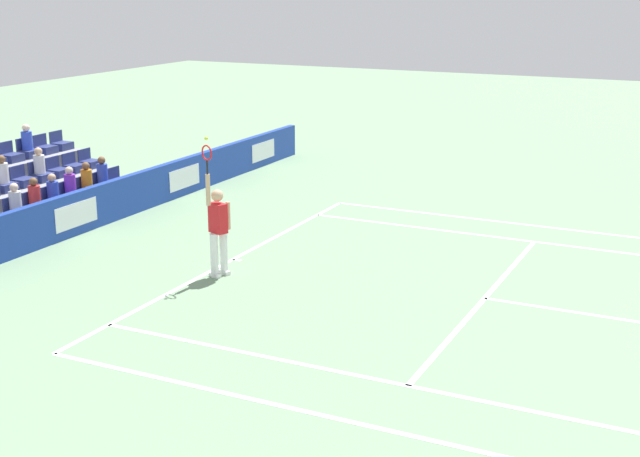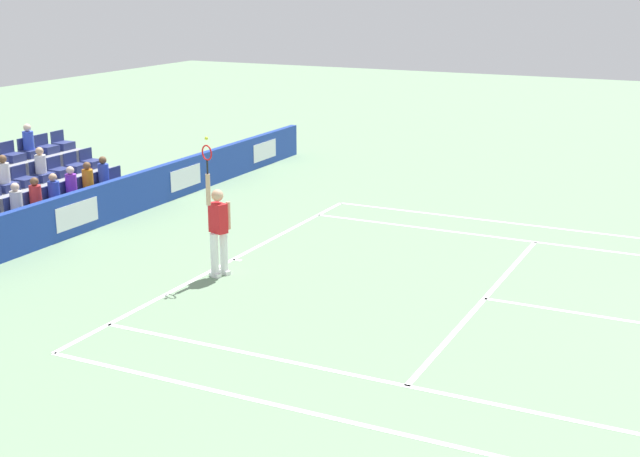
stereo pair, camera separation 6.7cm
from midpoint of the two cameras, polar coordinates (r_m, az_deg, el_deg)
The scene contains 9 objects.
line_baseline at distance 18.94m, azimuth -5.52°, elevation -1.98°, with size 10.97×0.10×0.01m, color white.
line_service at distance 16.86m, azimuth 10.67°, elevation -4.45°, with size 8.23×0.10×0.01m, color white.
line_singles_sideline_left at distance 13.10m, azimuth 7.65°, elevation -10.40°, with size 0.10×11.89×0.01m, color white.
line_singles_sideline_right at distance 20.59m, azimuth 15.00°, elevation -1.00°, with size 0.10×11.89×0.01m, color white.
line_doubles_sideline_left at distance 11.95m, azimuth 5.49°, elevation -13.06°, with size 0.10×11.89×0.01m, color white.
line_doubles_sideline_right at distance 21.89m, azimuth 15.72°, elevation -0.07°, with size 0.10×11.89×0.01m, color white.
line_centre_mark at distance 18.89m, azimuth -5.26°, elevation -2.03°, with size 0.10×0.20×0.01m, color white.
sponsor_barrier at distance 21.31m, azimuth -15.50°, elevation 0.91°, with size 22.05×0.22×1.01m.
tennis_player at distance 17.67m, azimuth -6.47°, elevation 0.03°, with size 0.51×0.43×2.85m.
Camera 2 is at (15.32, -2.34, 5.74)m, focal length 49.66 mm.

